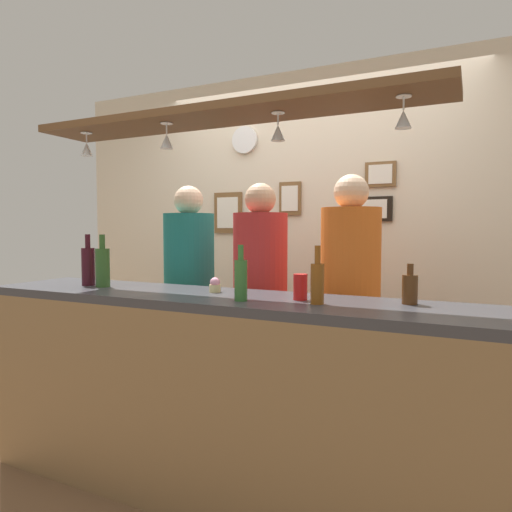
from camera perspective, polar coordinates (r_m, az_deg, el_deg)
The scene contains 23 objects.
ground_plane at distance 2.94m, azimuth -0.92°, elevation -24.45°, with size 8.00×8.00×0.00m, color brown.
back_wall at distance 3.61m, azimuth 6.86°, elevation 2.26°, with size 4.40×0.06×2.60m, color beige.
bar_counter at distance 2.26m, azimuth -6.86°, elevation -13.98°, with size 2.70×0.55×1.04m.
overhead_glass_rack at distance 2.40m, azimuth -4.32°, elevation 17.19°, with size 2.20×0.36×0.04m, color brown.
hanging_wineglass_far_left at distance 2.86m, azimuth -20.40°, elevation 12.47°, with size 0.07×0.07×0.13m.
hanging_wineglass_left at distance 2.49m, azimuth -11.10°, elevation 13.97°, with size 0.07×0.07×0.13m.
hanging_wineglass_center_left at distance 2.24m, azimuth 2.76°, elevation 15.24°, with size 0.07×0.07×0.13m.
hanging_wineglass_center at distance 2.07m, azimuth 17.93°, elevation 16.09°, with size 0.07×0.07×0.13m.
person_left_teal_shirt at distance 3.13m, azimuth -8.33°, elevation -3.45°, with size 0.34×0.34×1.66m.
person_middle_red_shirt at distance 2.87m, azimuth 0.54°, elevation -4.10°, with size 0.34×0.34×1.66m.
person_right_orange_shirt at distance 2.68m, azimuth 11.67°, elevation -4.36°, with size 0.34×0.34×1.68m.
bottle_champagne_green at distance 2.75m, azimuth -18.61°, elevation -1.22°, with size 0.08×0.08×0.30m.
bottle_beer_amber_tall at distance 2.04m, azimuth 7.68°, elevation -3.19°, with size 0.06×0.06×0.26m.
bottle_wine_dark_red at distance 2.86m, azimuth -20.23°, elevation -1.09°, with size 0.08×0.08×0.30m.
bottle_beer_brown_stubby at distance 2.13m, azimuth 18.68°, elevation -3.84°, with size 0.07×0.07×0.18m.
bottle_beer_green_import at distance 2.11m, azimuth -1.91°, elevation -2.84°, with size 0.06×0.06×0.26m.
drink_can at distance 2.15m, azimuth 5.57°, elevation -3.87°, with size 0.07×0.07×0.12m, color red.
cupcake at distance 2.41m, azimuth -5.15°, elevation -3.68°, with size 0.06×0.06×0.08m.
picture_frame_crest at distance 3.63m, azimuth 4.28°, elevation 7.18°, with size 0.18×0.02×0.26m.
picture_frame_caricature at distance 3.87m, azimuth -3.51°, elevation 5.42°, with size 0.26×0.02×0.34m.
picture_frame_lower_pair at distance 3.45m, azimuth 14.20°, elevation 5.71°, with size 0.30×0.02×0.18m.
picture_frame_upper_small at distance 3.46m, azimuth 15.29°, elevation 9.83°, with size 0.22×0.02×0.18m.
wall_clock at distance 3.85m, azimuth -1.43°, elevation 14.30°, with size 0.22×0.22×0.03m, color white.
Camera 1 is at (1.16, -2.32, 1.38)m, focal length 32.01 mm.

